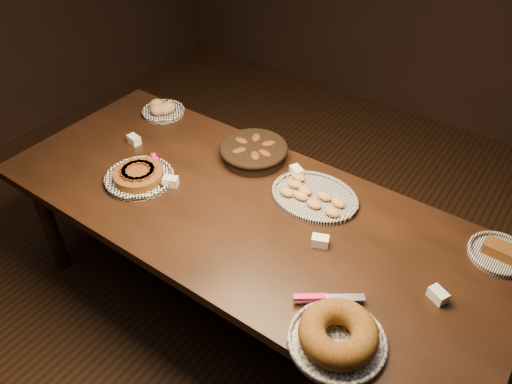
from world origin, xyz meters
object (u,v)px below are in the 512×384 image
Objects in this scene: buffet_table at (245,219)px; madeleine_platter at (313,196)px; apple_tart_plate at (139,176)px; bundt_cake_plate at (338,335)px.

madeleine_platter reaches higher than buffet_table.
apple_tart_plate is 0.82× the size of madeleine_platter.
buffet_table is 5.90× the size of bundt_cake_plate.
bundt_cake_plate is (0.68, -0.38, 0.12)m from buffet_table.
buffet_table is 7.06× the size of apple_tart_plate.
bundt_cake_plate is at bearing -78.06° from madeleine_platter.
buffet_table is 0.34m from madeleine_platter.
buffet_table is at bearing 19.88° from apple_tart_plate.
madeleine_platter is (0.76, 0.37, -0.01)m from apple_tart_plate.
bundt_cake_plate is at bearing -5.81° from apple_tart_plate.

